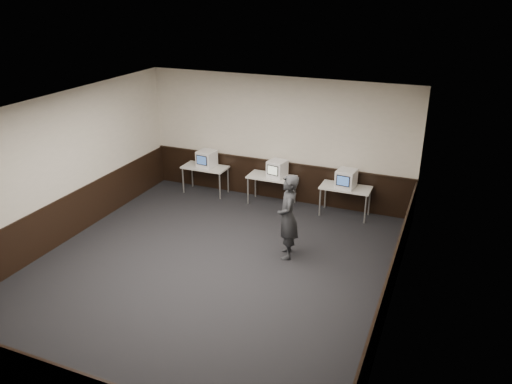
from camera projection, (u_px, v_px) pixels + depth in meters
floor at (207, 272)px, 9.83m from camera, size 8.00×8.00×0.00m
ceiling at (200, 112)px, 8.59m from camera, size 8.00×8.00×0.00m
back_wall at (278, 140)px, 12.62m from camera, size 7.00×0.00×7.00m
front_wall at (42, 323)px, 5.80m from camera, size 7.00×0.00×7.00m
left_wall at (55, 172)px, 10.44m from camera, size 0.00×8.00×8.00m
right_wall at (397, 230)px, 7.98m from camera, size 0.00×8.00×8.00m
wainscot_back at (277, 180)px, 13.03m from camera, size 6.98×0.04×1.00m
wainscot_left at (64, 220)px, 10.86m from camera, size 0.04×7.98×1.00m
wainscot_right at (389, 288)px, 8.41m from camera, size 0.04×7.98×1.00m
wainscot_rail at (277, 162)px, 12.81m from camera, size 6.98×0.06×0.04m
desk_left at (205, 169)px, 13.30m from camera, size 1.20×0.60×0.75m
desk_center at (272, 179)px, 12.64m from camera, size 1.20×0.60×0.75m
desk_right at (346, 190)px, 11.97m from camera, size 1.20×0.60×0.75m
emac_left at (207, 159)px, 13.21m from camera, size 0.48×0.51×0.43m
emac_center at (277, 169)px, 12.51m from camera, size 0.49×0.51×0.42m
emac_right at (346, 179)px, 11.84m from camera, size 0.48×0.51×0.44m
person at (288, 217)px, 10.06m from camera, size 0.62×0.76×1.79m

